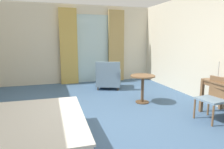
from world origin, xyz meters
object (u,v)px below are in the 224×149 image
object	(u,v)px
desk_lamp	(224,65)
bed	(6,136)
desk_chair	(215,96)
round_cafe_table	(143,83)
armchair_by_window	(109,78)

from	to	relation	value
desk_lamp	bed	bearing A→B (deg)	-176.02
desk_chair	round_cafe_table	distance (m)	1.63
bed	round_cafe_table	xyz separation A→B (m)	(2.78, 1.47, 0.26)
bed	armchair_by_window	size ratio (longest dim) A/B	2.19
desk_chair	armchair_by_window	xyz separation A→B (m)	(-1.22, 3.04, -0.13)
armchair_by_window	round_cafe_table	size ratio (longest dim) A/B	1.41
desk_chair	desk_lamp	size ratio (longest dim) A/B	1.77
bed	desk_lamp	size ratio (longest dim) A/B	4.50
desk_lamp	round_cafe_table	size ratio (longest dim) A/B	0.69
bed	armchair_by_window	world-z (taller)	bed
armchair_by_window	round_cafe_table	xyz separation A→B (m)	(0.38, -1.65, 0.16)
desk_chair	round_cafe_table	world-z (taller)	desk_chair
round_cafe_table	armchair_by_window	bearing A→B (deg)	103.07
bed	desk_lamp	bearing A→B (deg)	3.98
bed	desk_chair	distance (m)	3.63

